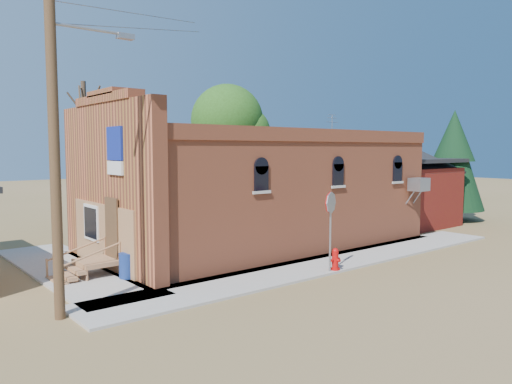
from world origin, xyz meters
TOP-DOWN VIEW (x-y plane):
  - ground at (0.00, 0.00)m, footprint 120.00×120.00m
  - sidewalk_south at (1.50, 0.90)m, footprint 19.00×2.20m
  - sidewalk_west at (-6.30, 6.00)m, footprint 2.60×10.00m
  - brick_bar at (1.64, 5.49)m, footprint 16.40×7.97m
  - red_shed at (11.50, 5.50)m, footprint 5.40×6.40m
  - utility_pole at (-8.14, 1.20)m, footprint 3.12×0.26m
  - tree_bare_near at (-3.00, 13.00)m, footprint 2.80×2.80m
  - tree_leafy at (6.00, 13.50)m, footprint 4.40×4.40m
  - evergreen_tree at (15.50, 4.00)m, footprint 3.60×3.60m
  - fire_hydrant at (0.67, -0.00)m, footprint 0.42×0.39m
  - stop_sign at (0.40, 0.00)m, footprint 0.71×0.31m
  - trash_barrel at (-5.30, 3.54)m, footprint 0.59×0.59m

SIDE VIEW (x-z plane):
  - ground at x=0.00m, z-range 0.00..0.00m
  - sidewalk_south at x=1.50m, z-range 0.00..0.08m
  - sidewalk_west at x=-6.30m, z-range 0.00..0.08m
  - fire_hydrant at x=0.67m, z-range 0.07..0.83m
  - trash_barrel at x=-5.30m, z-range 0.08..0.89m
  - stop_sign at x=0.40m, z-range 0.81..3.51m
  - red_shed at x=11.50m, z-range 0.12..4.42m
  - brick_bar at x=1.64m, z-range -0.81..5.49m
  - evergreen_tree at x=15.50m, z-range 0.46..6.96m
  - utility_pole at x=-8.14m, z-range 0.27..9.27m
  - tree_leafy at x=6.00m, z-range 1.86..10.01m
  - tree_bare_near at x=-3.00m, z-range 2.14..9.79m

